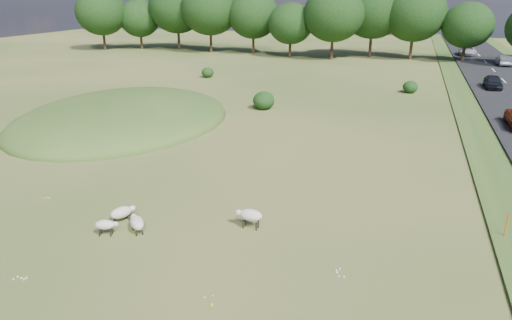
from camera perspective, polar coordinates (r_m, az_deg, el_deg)
The scene contains 13 objects.
ground at distance 40.94m, azimuth 4.47°, elevation 6.35°, with size 160.00×160.00×0.00m, color #31531A.
mound at distance 38.68m, azimuth -16.18°, elevation 4.77°, with size 16.00×20.00×4.00m, color #33561E.
treeline at distance 74.85m, azimuth 10.82°, elevation 17.43°, with size 96.28×14.66×11.70m.
shrubs at distance 46.23m, azimuth 3.74°, elevation 8.87°, with size 25.09×14.92×1.57m.
marker_post at distance 21.93m, azimuth 28.81°, elevation -7.21°, with size 0.06×0.06×1.20m, color #D8590C.
sheep_0 at distance 21.57m, azimuth -16.42°, elevation -6.30°, with size 0.97×1.24×0.70m.
sheep_1 at distance 20.48m, azimuth -14.67°, elevation -7.57°, with size 1.17×1.15×0.72m.
sheep_2 at distance 20.06m, azimuth -0.76°, elevation -6.91°, with size 1.24×0.56×0.90m.
sheep_3 at distance 20.56m, azimuth -18.29°, elevation -7.70°, with size 1.04×0.68×0.72m.
car_0 at distance 106.95m, azimuth 25.81°, elevation 13.59°, with size 2.09×5.13×1.49m, color black.
car_1 at distance 73.15m, azimuth 28.61°, elevation 10.93°, with size 1.56×4.48×1.48m, color #9EA0A5.
car_4 at distance 82.82m, azimuth 24.90°, elevation 12.31°, with size 2.39×5.19×1.44m, color white.
car_5 at distance 54.80m, azimuth 27.52°, elevation 8.67°, with size 1.59×3.94×1.34m, color black.
Camera 1 is at (9.55, -18.59, 9.78)m, focal length 32.00 mm.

